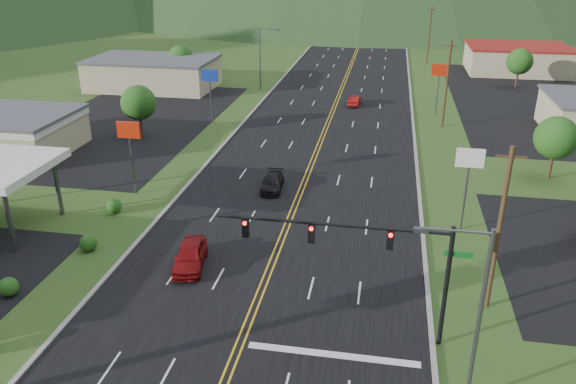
% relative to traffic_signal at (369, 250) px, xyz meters
% --- Properties ---
extents(traffic_signal, '(13.10, 0.43, 7.00)m').
position_rel_traffic_signal_xyz_m(traffic_signal, '(0.00, 0.00, 0.00)').
color(traffic_signal, black).
rests_on(traffic_signal, ground).
extents(streetlight_east, '(3.28, 0.25, 9.00)m').
position_rel_traffic_signal_xyz_m(streetlight_east, '(4.70, -4.00, -0.15)').
color(streetlight_east, '#59595E').
rests_on(streetlight_east, ground).
extents(streetlight_west, '(3.28, 0.25, 9.00)m').
position_rel_traffic_signal_xyz_m(streetlight_west, '(-18.16, 56.00, -0.15)').
color(streetlight_west, '#59595E').
rests_on(streetlight_west, ground).
extents(building_west_mid, '(14.40, 10.40, 4.10)m').
position_rel_traffic_signal_xyz_m(building_west_mid, '(-38.48, 24.00, -3.06)').
color(building_west_mid, tan).
rests_on(building_west_mid, ground).
extents(building_west_far, '(18.40, 11.40, 4.50)m').
position_rel_traffic_signal_xyz_m(building_west_far, '(-34.48, 54.00, -3.07)').
color(building_west_far, tan).
rests_on(building_west_far, ground).
extents(building_east_far, '(16.40, 12.40, 4.50)m').
position_rel_traffic_signal_xyz_m(building_east_far, '(21.52, 76.00, -3.07)').
color(building_east_far, tan).
rests_on(building_east_far, ground).
extents(pole_sign_west_a, '(2.00, 0.18, 6.40)m').
position_rel_traffic_signal_xyz_m(pole_sign_west_a, '(-20.48, 16.00, -0.28)').
color(pole_sign_west_a, '#59595E').
rests_on(pole_sign_west_a, ground).
extents(pole_sign_west_b, '(2.00, 0.18, 6.40)m').
position_rel_traffic_signal_xyz_m(pole_sign_west_b, '(-20.48, 38.00, -0.28)').
color(pole_sign_west_b, '#59595E').
rests_on(pole_sign_west_b, ground).
extents(pole_sign_east_a, '(2.00, 0.18, 6.40)m').
position_rel_traffic_signal_xyz_m(pole_sign_east_a, '(6.52, 14.00, -0.28)').
color(pole_sign_east_a, '#59595E').
rests_on(pole_sign_east_a, ground).
extents(pole_sign_east_b, '(2.00, 0.18, 6.40)m').
position_rel_traffic_signal_xyz_m(pole_sign_east_b, '(6.52, 46.00, -0.28)').
color(pole_sign_east_b, '#59595E').
rests_on(pole_sign_east_b, ground).
extents(tree_west_a, '(3.84, 3.84, 5.82)m').
position_rel_traffic_signal_xyz_m(tree_west_a, '(-26.48, 31.00, -1.44)').
color(tree_west_a, '#382314').
rests_on(tree_west_a, ground).
extents(tree_west_b, '(3.84, 3.84, 5.82)m').
position_rel_traffic_signal_xyz_m(tree_west_b, '(-31.48, 58.00, -1.44)').
color(tree_west_b, '#382314').
rests_on(tree_west_b, ground).
extents(tree_east_a, '(3.84, 3.84, 5.82)m').
position_rel_traffic_signal_xyz_m(tree_east_a, '(15.52, 26.00, -1.44)').
color(tree_east_a, '#382314').
rests_on(tree_east_a, ground).
extents(tree_east_b, '(3.84, 3.84, 5.82)m').
position_rel_traffic_signal_xyz_m(tree_east_b, '(19.52, 64.00, -1.44)').
color(tree_east_b, '#382314').
rests_on(tree_east_b, ground).
extents(utility_pole_a, '(1.60, 0.28, 10.00)m').
position_rel_traffic_signal_xyz_m(utility_pole_a, '(7.02, 4.00, -0.20)').
color(utility_pole_a, '#382314').
rests_on(utility_pole_a, ground).
extents(utility_pole_b, '(1.60, 0.28, 10.00)m').
position_rel_traffic_signal_xyz_m(utility_pole_b, '(7.02, 41.00, -0.20)').
color(utility_pole_b, '#382314').
rests_on(utility_pole_b, ground).
extents(utility_pole_c, '(1.60, 0.28, 10.00)m').
position_rel_traffic_signal_xyz_m(utility_pole_c, '(7.02, 81.00, -0.20)').
color(utility_pole_c, '#382314').
rests_on(utility_pole_c, ground).
extents(utility_pole_d, '(1.60, 0.28, 10.00)m').
position_rel_traffic_signal_xyz_m(utility_pole_d, '(7.02, 121.00, -0.20)').
color(utility_pole_d, '#382314').
rests_on(utility_pole_d, ground).
extents(car_red_near, '(2.67, 4.94, 1.60)m').
position_rel_traffic_signal_xyz_m(car_red_near, '(-11.73, 5.17, -4.53)').
color(car_red_near, maroon).
rests_on(car_red_near, ground).
extents(car_dark_mid, '(2.00, 4.35, 1.23)m').
position_rel_traffic_signal_xyz_m(car_dark_mid, '(-8.99, 18.90, -4.71)').
color(car_dark_mid, black).
rests_on(car_dark_mid, ground).
extents(car_red_far, '(1.67, 4.06, 1.31)m').
position_rel_traffic_signal_xyz_m(car_red_far, '(-3.90, 49.04, -4.68)').
color(car_red_far, maroon).
rests_on(car_red_far, ground).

